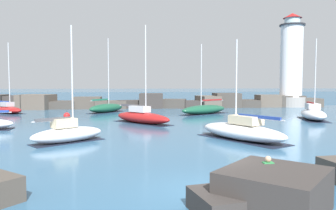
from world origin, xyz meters
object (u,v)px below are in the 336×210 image
(lighthouse, at_px, (291,65))
(sailboat_moored_5, at_px, (106,108))
(mooring_buoy_orange_near, at_px, (67,116))
(person_on_rocks, at_px, (268,177))
(sailboat_moored_3, at_px, (204,109))
(sailboat_moored_8, at_px, (67,133))
(sailboat_moored_1, at_px, (142,117))
(sailboat_moored_6, at_px, (8,109))
(sailboat_moored_2, at_px, (242,131))
(sailboat_moored_0, at_px, (313,114))

(lighthouse, distance_m, sailboat_moored_5, 34.82)
(lighthouse, distance_m, mooring_buoy_orange_near, 41.57)
(sailboat_moored_5, relative_size, person_on_rocks, 6.62)
(lighthouse, xyz_separation_m, sailboat_moored_3, (-19.52, -12.63, -6.94))
(lighthouse, height_order, sailboat_moored_8, lighthouse)
(lighthouse, relative_size, sailboat_moored_3, 1.78)
(lighthouse, xyz_separation_m, sailboat_moored_1, (-28.71, -22.18, -6.90))
(sailboat_moored_1, relative_size, sailboat_moored_5, 0.94)
(sailboat_moored_6, distance_m, person_on_rocks, 44.00)
(sailboat_moored_1, bearing_deg, sailboat_moored_6, 141.69)
(sailboat_moored_2, xyz_separation_m, sailboat_moored_5, (-11.27, 25.57, 0.00))
(sailboat_moored_0, bearing_deg, person_on_rocks, -124.36)
(sailboat_moored_1, bearing_deg, lighthouse, 37.68)
(sailboat_moored_0, height_order, sailboat_moored_5, sailboat_moored_5)
(sailboat_moored_3, bearing_deg, sailboat_moored_8, -126.63)
(sailboat_moored_0, bearing_deg, lighthouse, 67.92)
(sailboat_moored_2, bearing_deg, mooring_buoy_orange_near, 132.36)
(sailboat_moored_1, relative_size, person_on_rocks, 6.23)
(sailboat_moored_6, height_order, person_on_rocks, sailboat_moored_6)
(sailboat_moored_2, relative_size, sailboat_moored_6, 0.80)
(sailboat_moored_1, height_order, sailboat_moored_3, sailboat_moored_1)
(sailboat_moored_1, relative_size, sailboat_moored_3, 1.07)
(sailboat_moored_1, relative_size, sailboat_moored_2, 1.28)
(sailboat_moored_0, bearing_deg, mooring_buoy_orange_near, 170.31)
(mooring_buoy_orange_near, bearing_deg, sailboat_moored_5, 63.66)
(lighthouse, bearing_deg, sailboat_moored_0, -112.08)
(lighthouse, distance_m, sailboat_moored_6, 48.11)
(sailboat_moored_0, bearing_deg, sailboat_moored_3, 140.34)
(sailboat_moored_3, xyz_separation_m, mooring_buoy_orange_near, (-17.88, -4.04, -0.27))
(sailboat_moored_0, distance_m, sailboat_moored_6, 40.63)
(sailboat_moored_6, bearing_deg, mooring_buoy_orange_near, -42.95)
(lighthouse, relative_size, mooring_buoy_orange_near, 17.72)
(sailboat_moored_6, bearing_deg, sailboat_moored_2, -45.94)
(sailboat_moored_5, bearing_deg, sailboat_moored_6, 178.60)
(sailboat_moored_5, bearing_deg, mooring_buoy_orange_near, -116.34)
(sailboat_moored_1, distance_m, sailboat_moored_2, 13.37)
(sailboat_moored_2, relative_size, person_on_rocks, 4.87)
(sailboat_moored_6, bearing_deg, sailboat_moored_3, -10.05)
(sailboat_moored_0, relative_size, sailboat_moored_8, 1.12)
(sailboat_moored_0, xyz_separation_m, sailboat_moored_1, (-19.97, -0.62, -0.03))
(lighthouse, distance_m, sailboat_moored_0, 24.26)
(sailboat_moored_5, relative_size, sailboat_moored_6, 1.09)
(sailboat_moored_8, height_order, mooring_buoy_orange_near, sailboat_moored_8)
(sailboat_moored_3, height_order, sailboat_moored_5, sailboat_moored_5)
(sailboat_moored_1, distance_m, sailboat_moored_3, 13.26)
(lighthouse, relative_size, sailboat_moored_2, 2.13)
(sailboat_moored_1, xyz_separation_m, sailboat_moored_2, (6.83, -11.50, -0.01))
(sailboat_moored_0, xyz_separation_m, person_on_rocks, (-16.88, -24.69, 0.20))
(sailboat_moored_1, xyz_separation_m, person_on_rocks, (3.08, -24.07, 0.22))
(sailboat_moored_0, distance_m, sailboat_moored_1, 19.98)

